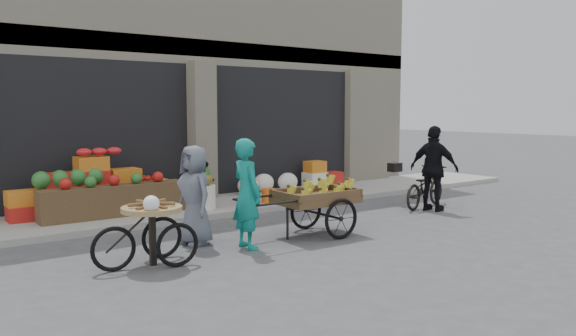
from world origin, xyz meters
TOP-DOWN VIEW (x-y plane):
  - ground at (0.00, 0.00)m, footprint 80.00×80.00m
  - sidewalk at (0.00, 4.10)m, footprint 18.00×2.20m
  - building at (0.00, 8.03)m, footprint 14.00×6.45m
  - fruit_display at (-2.48, 4.38)m, footprint 3.10×1.12m
  - pineapple_bin at (-0.75, 3.60)m, footprint 0.52×0.52m
  - fire_hydrant at (0.35, 3.55)m, footprint 0.22×0.22m
  - orange_bucket at (0.85, 3.50)m, footprint 0.32×0.32m
  - right_bay_goods at (2.61, 4.70)m, footprint 3.35×0.60m
  - seated_person at (-0.35, 4.20)m, footprint 0.51×0.43m
  - banana_cart at (-0.14, 0.75)m, footprint 2.37×1.06m
  - vendor_woman at (-1.54, 0.69)m, footprint 0.44×0.65m
  - tricycle_cart at (-3.13, 0.67)m, footprint 1.43×0.87m
  - vendor_grey at (-2.07, 1.41)m, footprint 0.57×0.82m
  - bicycle at (3.63, 1.43)m, footprint 1.81×1.00m
  - cyclist at (3.43, 1.03)m, footprint 0.70×1.15m

SIDE VIEW (x-z plane):
  - ground at x=0.00m, z-range 0.00..0.00m
  - sidewalk at x=0.00m, z-range 0.00..0.12m
  - orange_bucket at x=0.85m, z-range 0.12..0.42m
  - pineapple_bin at x=-0.75m, z-range 0.12..0.62m
  - right_bay_goods at x=2.61m, z-range 0.06..0.76m
  - bicycle at x=3.63m, z-range 0.00..0.90m
  - fire_hydrant at x=0.35m, z-range 0.15..0.86m
  - tricycle_cart at x=-3.13m, z-range 0.09..1.04m
  - seated_person at x=-0.35m, z-range 0.12..1.05m
  - fruit_display at x=-2.48m, z-range 0.05..1.29m
  - banana_cart at x=-0.14m, z-range 0.22..1.20m
  - vendor_grey at x=-2.07m, z-range 0.00..1.61m
  - vendor_woman at x=-1.54m, z-range 0.00..1.73m
  - cyclist at x=3.43m, z-range 0.00..1.83m
  - building at x=0.00m, z-range -0.13..6.87m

